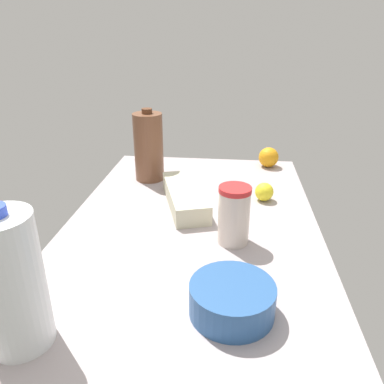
% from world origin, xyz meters
% --- Properties ---
extents(countertop, '(1.20, 0.76, 0.03)m').
position_xyz_m(countertop, '(0.00, 0.00, 0.01)').
color(countertop, '#A5999B').
rests_on(countertop, ground).
extents(milk_jug, '(0.12, 0.12, 0.28)m').
position_xyz_m(milk_jug, '(-0.50, 0.27, 0.16)').
color(milk_jug, white).
rests_on(milk_jug, countertop).
extents(egg_carton, '(0.34, 0.20, 0.06)m').
position_xyz_m(egg_carton, '(0.12, 0.04, 0.06)').
color(egg_carton, beige).
rests_on(egg_carton, countertop).
extents(chocolate_milk_jug, '(0.11, 0.11, 0.27)m').
position_xyz_m(chocolate_milk_jug, '(0.34, 0.20, 0.16)').
color(chocolate_milk_jug, brown).
rests_on(chocolate_milk_jug, countertop).
extents(mixing_bowl, '(0.18, 0.18, 0.07)m').
position_xyz_m(mixing_bowl, '(-0.38, -0.12, 0.06)').
color(mixing_bowl, '#2B5691').
rests_on(mixing_bowl, countertop).
extents(tumbler_cup, '(0.09, 0.09, 0.16)m').
position_xyz_m(tumbler_cup, '(-0.10, -0.12, 0.11)').
color(tumbler_cup, beige).
rests_on(tumbler_cup, countertop).
extents(orange_by_jug, '(0.08, 0.08, 0.08)m').
position_xyz_m(orange_by_jug, '(0.52, -0.27, 0.07)').
color(orange_by_jug, orange).
rests_on(orange_by_jug, countertop).
extents(lemon_far_back, '(0.06, 0.06, 0.06)m').
position_xyz_m(lemon_far_back, '(0.18, -0.23, 0.06)').
color(lemon_far_back, yellow).
rests_on(lemon_far_back, countertop).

